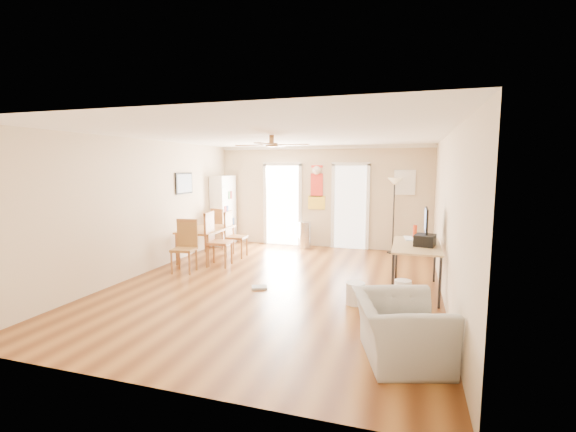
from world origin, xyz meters
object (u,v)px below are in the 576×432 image
(wastebasket_b, at_px, (403,289))
(trash_can, at_px, (305,235))
(dining_chair_right_a, at_px, (236,235))
(dining_chair_near, at_px, (184,247))
(computer_desk, at_px, (416,268))
(wastebasket_a, at_px, (355,293))
(torchiere_lamp, at_px, (394,216))
(armchair, at_px, (400,329))
(dining_chair_right_b, at_px, (219,239))
(dining_table, at_px, (207,244))
(printer, at_px, (425,240))
(dining_chair_far, at_px, (223,228))
(bookshelf, at_px, (223,210))

(wastebasket_b, bearing_deg, trash_can, 126.72)
(dining_chair_right_a, bearing_deg, dining_chair_near, 159.80)
(computer_desk, distance_m, wastebasket_a, 1.27)
(dining_chair_near, height_order, wastebasket_a, dining_chair_near)
(torchiere_lamp, distance_m, armchair, 5.51)
(wastebasket_b, bearing_deg, computer_desk, 66.38)
(dining_chair_right_b, relative_size, armchair, 1.08)
(dining_chair_near, xyz_separation_m, torchiere_lamp, (3.85, 3.04, 0.39))
(dining_chair_near, distance_m, trash_can, 3.42)
(dining_chair_right_b, bearing_deg, wastebasket_a, -122.65)
(dining_table, height_order, dining_chair_right_a, dining_chair_right_a)
(torchiere_lamp, relative_size, wastebasket_b, 6.07)
(dining_chair_near, bearing_deg, wastebasket_a, -22.32)
(dining_chair_near, distance_m, wastebasket_a, 3.60)
(computer_desk, bearing_deg, armchair, -94.01)
(dining_chair_near, relative_size, computer_desk, 0.69)
(dining_chair_right_a, distance_m, computer_desk, 4.19)
(dining_table, height_order, printer, printer)
(trash_can, distance_m, armchair, 5.96)
(torchiere_lamp, distance_m, wastebasket_a, 3.95)
(dining_chair_far, relative_size, armchair, 0.97)
(dining_chair_near, height_order, printer, dining_chair_near)
(dining_chair_near, bearing_deg, computer_desk, -8.10)
(dining_table, distance_m, dining_chair_right_b, 0.75)
(bookshelf, distance_m, armchair, 7.04)
(dining_table, distance_m, computer_desk, 4.60)
(wastebasket_b, bearing_deg, dining_table, 160.90)
(dining_chair_right_a, height_order, wastebasket_a, dining_chair_right_a)
(computer_desk, height_order, wastebasket_b, computer_desk)
(dining_table, xyz_separation_m, dining_chair_right_b, (0.55, -0.46, 0.21))
(wastebasket_b, bearing_deg, dining_chair_right_b, 164.63)
(dining_chair_right_b, relative_size, trash_can, 1.67)
(bookshelf, bearing_deg, wastebasket_b, -16.12)
(trash_can, height_order, torchiere_lamp, torchiere_lamp)
(bookshelf, xyz_separation_m, dining_chair_near, (0.52, -2.78, -0.40))
(dining_chair_right_a, distance_m, printer, 4.35)
(armchair, bearing_deg, printer, -23.83)
(dining_chair_near, relative_size, wastebasket_a, 3.10)
(torchiere_lamp, bearing_deg, dining_chair_right_b, -145.36)
(wastebasket_a, bearing_deg, dining_chair_near, 166.65)
(dining_chair_far, bearing_deg, armchair, 151.93)
(torchiere_lamp, distance_m, printer, 3.10)
(computer_desk, distance_m, wastebasket_b, 0.53)
(dining_chair_right_a, relative_size, dining_chair_near, 1.02)
(wastebasket_b, bearing_deg, dining_chair_right_a, 153.19)
(printer, relative_size, wastebasket_b, 1.19)
(torchiere_lamp, bearing_deg, bookshelf, -176.60)
(dining_chair_near, height_order, wastebasket_b, dining_chair_near)
(torchiere_lamp, relative_size, armchair, 1.74)
(trash_can, bearing_deg, wastebasket_a, -64.62)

